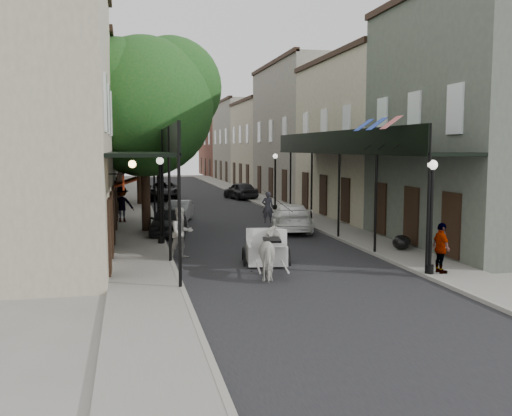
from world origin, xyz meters
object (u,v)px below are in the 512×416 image
pedestrian_sidewalk_right (441,248)px  car_left_mid (179,211)px  lamppost_right_far (275,181)px  horse (272,253)px  carriage (265,234)px  car_left_far (164,191)px  pedestrian_walking (181,233)px  tree_far (144,126)px  car_left_near (169,221)px  car_right_far (240,190)px  car_right_near (291,217)px  lamppost_right_near (431,215)px  lamppost_left (161,199)px  pedestrian_sidewalk_left (122,204)px  tree_near (152,101)px

pedestrian_sidewalk_right → car_left_mid: bearing=25.6°
lamppost_right_far → horse: 19.63m
carriage → pedestrian_sidewalk_right: (5.05, -3.57, -0.11)m
car_left_far → pedestrian_walking: bearing=-88.5°
tree_far → car_left_near: size_ratio=2.09×
tree_far → car_right_far: 9.92m
lamppost_right_far → pedestrian_walking: size_ratio=1.88×
horse → car_left_mid: size_ratio=0.53×
tree_far → carriage: bearing=-80.7°
carriage → pedestrian_walking: size_ratio=1.38×
pedestrian_walking → car_left_near: pedestrian_walking is taller
lamppost_right_far → pedestrian_walking: 16.85m
car_right_near → car_left_mid: bearing=-31.2°
lamppost_right_far → pedestrian_sidewalk_right: lamppost_right_far is taller
carriage → car_left_near: bearing=120.9°
tree_far → car_right_near: 17.42m
lamppost_right_near → lamppost_left: 11.46m
car_right_near → car_right_far: 18.46m
lamppost_right_far → car_right_far: size_ratio=0.88×
carriage → car_left_mid: 12.61m
car_right_far → pedestrian_walking: bearing=61.6°
tree_far → car_right_far: (7.85, 3.26, -5.12)m
carriage → car_left_near: carriage is taller
lamppost_left → tree_far: bearing=90.5°
pedestrian_sidewalk_left → pedestrian_walking: bearing=105.5°
carriage → car_right_near: (3.15, 7.43, -0.35)m
horse → pedestrian_sidewalk_right: 5.54m
car_left_near → car_right_near: (6.17, 0.00, -0.00)m
lamppost_right_far → car_left_mid: bearing=-149.4°
pedestrian_walking → car_left_mid: pedestrian_walking is taller
tree_near → car_right_far: bearing=65.7°
horse → car_right_far: horse is taller
car_left_near → lamppost_right_far: bearing=57.4°
lamppost_right_near → car_left_mid: lamppost_right_near is taller
lamppost_right_far → car_left_near: size_ratio=0.90×
pedestrian_sidewalk_left → car_left_near: (2.23, -4.69, -0.40)m
horse → car_left_near: horse is taller
lamppost_right_near → pedestrian_sidewalk_left: size_ratio=1.90×
tree_far → carriage: (3.70, -22.61, -4.78)m
lamppost_left → car_left_far: (1.50, 22.29, -1.31)m
car_left_near → car_left_mid: 5.08m
pedestrian_sidewalk_left → lamppost_left: bearing=105.8°
lamppost_right_far → carriage: 17.10m
carriage → pedestrian_sidewalk_right: bearing=-26.5°
car_left_mid → pedestrian_sidewalk_right: bearing=-52.4°
car_left_far → car_right_far: (6.20, -0.86, -0.02)m
pedestrian_sidewalk_left → tree_near: bearing=117.9°
pedestrian_sidewalk_right → car_right_far: 29.45m
lamppost_left → pedestrian_walking: (0.60, -3.00, -1.06)m
lamppost_right_near → car_left_near: 13.47m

